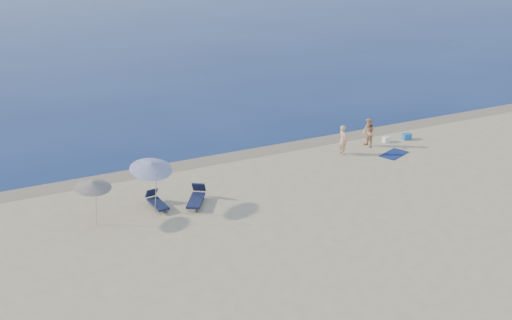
% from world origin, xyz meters
% --- Properties ---
extents(wet_sand_strip, '(240.00, 1.60, 0.00)m').
position_xyz_m(wet_sand_strip, '(0.00, 19.40, 0.00)').
color(wet_sand_strip, '#847254').
rests_on(wet_sand_strip, ground).
extents(person_left, '(0.41, 0.62, 1.69)m').
position_xyz_m(person_left, '(2.44, 16.96, 0.84)').
color(person_left, tan).
rests_on(person_left, ground).
extents(person_right, '(0.65, 0.83, 1.68)m').
position_xyz_m(person_right, '(4.43, 17.32, 0.84)').
color(person_right, tan).
rests_on(person_right, ground).
extents(beach_towel, '(1.98, 1.56, 0.03)m').
position_xyz_m(beach_towel, '(5.00, 15.65, 0.01)').
color(beach_towel, '#0F1D4E').
rests_on(beach_towel, ground).
extents(white_bag, '(0.38, 0.33, 0.32)m').
position_xyz_m(white_bag, '(5.85, 17.49, 0.16)').
color(white_bag, white).
rests_on(white_bag, ground).
extents(blue_cooler, '(0.53, 0.40, 0.35)m').
position_xyz_m(blue_cooler, '(7.24, 17.34, 0.18)').
color(blue_cooler, '#2068B0').
rests_on(blue_cooler, ground).
extents(umbrella_near, '(2.17, 2.19, 2.53)m').
position_xyz_m(umbrella_near, '(-9.18, 14.82, 2.13)').
color(umbrella_near, silver).
rests_on(umbrella_near, ground).
extents(umbrella_far, '(2.09, 2.11, 2.13)m').
position_xyz_m(umbrella_far, '(-11.83, 14.63, 1.83)').
color(umbrella_far, silver).
rests_on(umbrella_far, ground).
extents(lounger_left, '(0.66, 1.67, 0.72)m').
position_xyz_m(lounger_left, '(-8.97, 15.00, 0.26)').
color(lounger_left, '#141B38').
rests_on(lounger_left, ground).
extents(lounger_right, '(1.50, 1.90, 0.82)m').
position_xyz_m(lounger_right, '(-7.22, 14.52, 0.30)').
color(lounger_right, '#161B3D').
rests_on(lounger_right, ground).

